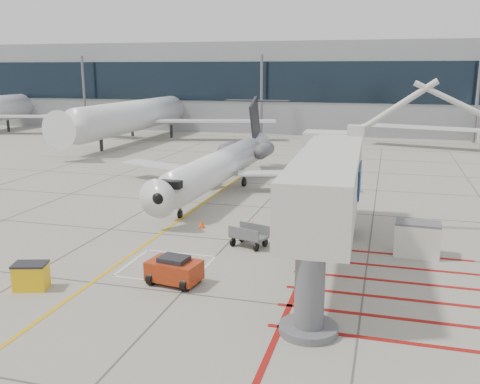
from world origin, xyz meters
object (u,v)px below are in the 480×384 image
(jet_bridge, at_px, (327,194))
(pushback_tug, at_px, (174,269))
(regional_jet, at_px, (211,153))
(spill_bin, at_px, (31,276))

(jet_bridge, xyz_separation_m, pushback_tug, (-6.66, -3.66, -3.26))
(regional_jet, bearing_deg, pushback_tug, -75.88)
(regional_jet, relative_size, jet_bridge, 1.36)
(regional_jet, xyz_separation_m, pushback_tug, (3.85, -17.07, -2.83))
(regional_jet, bearing_deg, spill_bin, -95.31)
(regional_jet, height_order, pushback_tug, regional_jet)
(jet_bridge, bearing_deg, pushback_tug, -152.94)
(jet_bridge, bearing_deg, regional_jet, 126.37)
(pushback_tug, xyz_separation_m, spill_bin, (-6.14, -2.37, -0.08))
(pushback_tug, height_order, spill_bin, pushback_tug)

